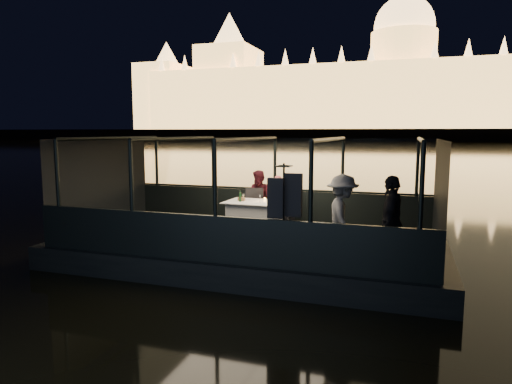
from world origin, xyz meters
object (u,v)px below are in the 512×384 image
(person_man_maroon, at_px, (260,197))
(passenger_stripe, at_px, (342,216))
(chair_port_left, at_px, (252,211))
(person_woman_coral, at_px, (278,199))
(chair_port_right, at_px, (284,212))
(wine_bottle, at_px, (240,195))
(coat_stand, at_px, (283,217))
(passenger_dark, at_px, (391,221))
(dining_table_central, at_px, (255,217))

(person_man_maroon, height_order, passenger_stripe, passenger_stripe)
(chair_port_left, bearing_deg, person_woman_coral, 1.49)
(chair_port_right, xyz_separation_m, wine_bottle, (-0.93, -0.65, 0.47))
(passenger_stripe, bearing_deg, coat_stand, 111.90)
(coat_stand, bearing_deg, chair_port_left, 118.93)
(chair_port_left, xyz_separation_m, person_woman_coral, (0.62, 0.28, 0.30))
(chair_port_right, xyz_separation_m, passenger_dark, (2.69, -2.51, 0.40))
(chair_port_right, bearing_deg, dining_table_central, -130.90)
(chair_port_left, distance_m, person_woman_coral, 0.75)
(coat_stand, distance_m, person_man_maroon, 3.65)
(dining_table_central, relative_size, chair_port_left, 1.45)
(person_woman_coral, xyz_separation_m, wine_bottle, (-0.72, -0.86, 0.17))
(person_woman_coral, height_order, person_man_maroon, person_man_maroon)
(person_woman_coral, distance_m, person_man_maroon, 0.53)
(chair_port_right, xyz_separation_m, person_woman_coral, (-0.20, 0.21, 0.30))
(coat_stand, distance_m, person_woman_coral, 3.40)
(chair_port_right, relative_size, person_man_maroon, 0.67)
(chair_port_left, bearing_deg, passenger_stripe, -62.93)
(person_woman_coral, bearing_deg, coat_stand, -76.29)
(passenger_stripe, height_order, passenger_dark, passenger_dark)
(dining_table_central, relative_size, passenger_dark, 0.86)
(dining_table_central, xyz_separation_m, chair_port_right, (0.57, 0.52, 0.06))
(person_man_maroon, height_order, passenger_dark, passenger_dark)
(passenger_stripe, distance_m, passenger_dark, 0.95)
(person_man_maroon, xyz_separation_m, passenger_stripe, (2.50, -2.55, 0.10))
(wine_bottle, bearing_deg, person_woman_coral, 49.97)
(coat_stand, distance_m, wine_bottle, 2.94)
(person_man_maroon, relative_size, wine_bottle, 5.40)
(dining_table_central, distance_m, chair_port_left, 0.52)
(person_man_maroon, relative_size, passenger_stripe, 0.88)
(dining_table_central, distance_m, person_woman_coral, 0.90)
(passenger_dark, xyz_separation_m, wine_bottle, (-3.62, 1.85, 0.06))
(chair_port_left, relative_size, chair_port_right, 1.02)
(dining_table_central, bearing_deg, chair_port_right, 42.41)
(passenger_stripe, bearing_deg, chair_port_left, 33.42)
(chair_port_left, height_order, person_woman_coral, person_woman_coral)
(coat_stand, relative_size, wine_bottle, 7.01)
(chair_port_right, distance_m, person_man_maroon, 0.83)
(person_woman_coral, relative_size, passenger_dark, 0.80)
(dining_table_central, bearing_deg, person_woman_coral, 63.09)
(chair_port_left, bearing_deg, person_man_maroon, 51.34)
(coat_stand, bearing_deg, wine_bottle, 126.07)
(coat_stand, distance_m, passenger_stripe, 1.23)
(dining_table_central, distance_m, passenger_stripe, 2.96)
(coat_stand, relative_size, person_woman_coral, 1.41)
(person_man_maroon, distance_m, wine_bottle, 0.97)
(passenger_stripe, xyz_separation_m, passenger_dark, (0.92, -0.24, 0.00))
(chair_port_right, height_order, passenger_stripe, passenger_stripe)
(person_woman_coral, bearing_deg, wine_bottle, -133.63)
(dining_table_central, xyz_separation_m, person_man_maroon, (-0.15, 0.81, 0.36))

